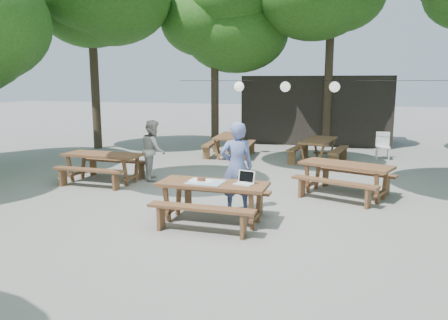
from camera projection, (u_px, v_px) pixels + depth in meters
name	position (u px, v px, depth m)	size (l,w,h in m)	color
ground	(247.00, 204.00, 9.29)	(80.00, 80.00, 0.00)	slate
pavilion	(318.00, 109.00, 18.77)	(6.00, 3.00, 2.80)	black
main_picnic_table	(213.00, 202.00, 8.05)	(2.00, 1.58, 0.75)	#57311E
picnic_table_nw	(103.00, 167.00, 11.26)	(2.01, 1.59, 0.75)	#57311E
picnic_table_ne	(345.00, 179.00, 9.87)	(2.32, 2.13, 0.75)	#57311E
picnic_table_far_w	(230.00, 145.00, 15.16)	(1.75, 2.07, 0.75)	#57311E
picnic_table_far_e	(318.00, 150.00, 14.01)	(1.85, 2.12, 0.75)	#57311E
woman	(237.00, 167.00, 8.64)	(0.66, 0.43, 1.81)	#6879BD
second_person	(153.00, 150.00, 11.52)	(0.77, 0.60, 1.58)	beige
plastic_chair	(383.00, 151.00, 14.65)	(0.46, 0.46, 0.90)	silver
laptop	(245.00, 181.00, 7.87)	(0.38, 0.33, 0.24)	white
tabletop_clutter	(204.00, 181.00, 8.04)	(0.68, 0.58, 0.08)	teal
paper_lanterns	(286.00, 87.00, 14.56)	(9.00, 0.34, 0.38)	black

